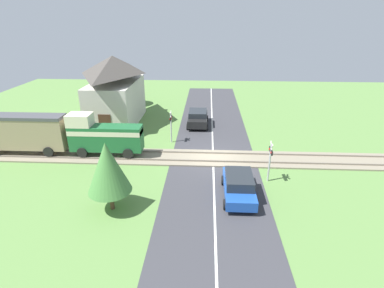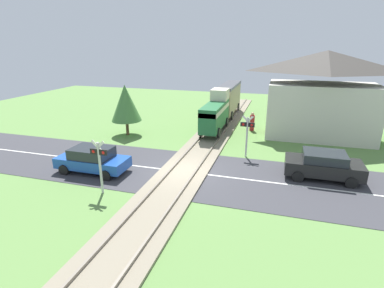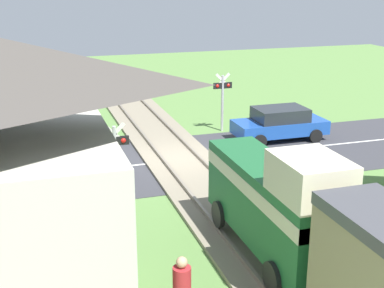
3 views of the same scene
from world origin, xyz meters
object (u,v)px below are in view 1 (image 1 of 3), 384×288
Objects in this scene: car_far_side at (198,118)px; crossing_signal_east_approach at (171,122)px; station_building at (116,91)px; car_near_crossing at (239,185)px; train at (58,133)px; crossing_signal_west_approach at (270,156)px; pedestrian_by_station at (97,134)px.

crossing_signal_east_approach is at bearing 154.47° from car_far_side.
station_building reaches higher than car_far_side.
car_near_crossing is at bearing -139.92° from station_building.
train is 15.72m from crossing_signal_west_approach.
crossing_signal_east_approach is 1.76× the size of pedestrian_by_station.
crossing_signal_west_approach is 14.83m from pedestrian_by_station.
car_near_crossing is at bearing -124.76° from pedestrian_by_station.
train is 3.13× the size of car_far_side.
pedestrian_by_station is at bearing 55.24° from car_near_crossing.
pedestrian_by_station reaches higher than car_far_side.
car_far_side is (12.63, 2.88, 0.03)m from car_near_crossing.
station_building reaches higher than car_near_crossing.
train reaches higher than pedestrian_by_station.
train is 8.00× the size of pedestrian_by_station.
crossing_signal_west_approach is (-10.69, -5.00, 1.00)m from car_far_side.
station_building is at bearing 50.81° from crossing_signal_east_approach.
station_building is at bearing 40.08° from car_near_crossing.
car_near_crossing is 2.62× the size of pedestrian_by_station.
car_near_crossing is (-5.07, -13.28, -1.09)m from train.
train is at bearing 110.65° from crossing_signal_east_approach.
station_building reaches higher than train.
car_far_side is 0.47× the size of station_building.
train is 12.91m from car_far_side.
pedestrian_by_station is (5.97, 13.53, -1.07)m from crossing_signal_west_approach.
train is at bearing 69.12° from car_near_crossing.
station_building reaches higher than crossing_signal_west_approach.
pedestrian_by_station is (-0.27, 6.41, -1.07)m from crossing_signal_east_approach.
station_building reaches higher than crossing_signal_east_approach.
car_near_crossing is 13.89m from pedestrian_by_station.
crossing_signal_east_approach is at bearing -87.58° from pedestrian_by_station.
pedestrian_by_station is at bearing 66.19° from crossing_signal_west_approach.
crossing_signal_west_approach is (-3.12, -15.41, -0.07)m from train.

